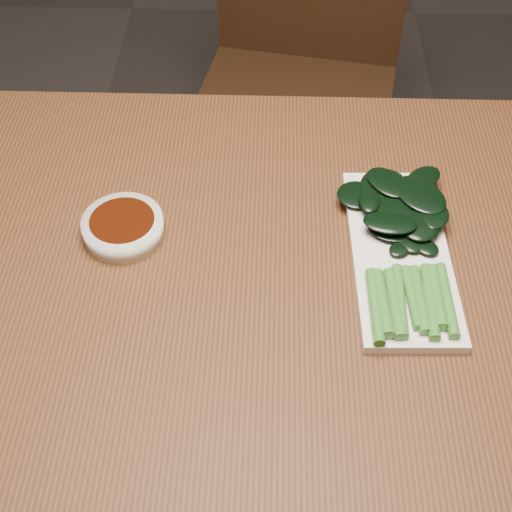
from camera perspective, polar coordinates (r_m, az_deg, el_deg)
name	(u,v)px	position (r m, az deg, el deg)	size (l,w,h in m)	color
table	(258,316)	(0.97, 0.17, -4.84)	(1.40, 0.80, 0.75)	#4D2B16
chair_far	(299,69)	(1.74, 3.47, 14.70)	(0.52, 0.52, 0.89)	black
sauce_bowl	(123,227)	(0.97, -10.58, 2.29)	(0.11, 0.11, 0.03)	white
serving_plate	(400,254)	(0.95, 11.43, 0.12)	(0.13, 0.31, 0.01)	white
gai_lan	(401,231)	(0.96, 11.55, 1.98)	(0.16, 0.32, 0.02)	#3B842D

